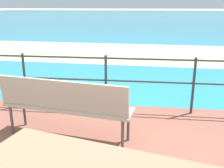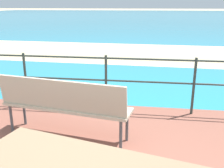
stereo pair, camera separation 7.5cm
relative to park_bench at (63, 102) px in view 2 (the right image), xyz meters
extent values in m
cube|color=teal|center=(0.38, 38.77, -0.60)|extent=(90.00, 90.00, 0.01)
cube|color=tan|center=(0.38, 7.18, -0.60)|extent=(54.15, 7.00, 0.01)
cube|color=#7A6047|center=(0.94, -1.22, -0.08)|extent=(1.76, 0.67, 0.04)
cube|color=#BCAD93|center=(0.01, 0.08, -0.09)|extent=(1.84, 0.71, 0.04)
cube|color=#BCAD93|center=(-0.02, -0.10, 0.14)|extent=(1.78, 0.39, 0.41)
cylinder|color=#4C5156|center=(0.85, 0.09, -0.32)|extent=(0.04, 0.04, 0.46)
cylinder|color=#4C5156|center=(0.79, -0.21, -0.32)|extent=(0.04, 0.04, 0.46)
cylinder|color=#4C5156|center=(-0.77, 0.37, -0.32)|extent=(0.04, 0.04, 0.46)
cylinder|color=#4C5156|center=(-0.82, 0.07, -0.32)|extent=(0.04, 0.04, 0.46)
cylinder|color=#2D3833|center=(-1.09, 1.15, -0.06)|extent=(0.04, 0.04, 0.97)
cylinder|color=#2D3833|center=(0.38, 1.15, -0.06)|extent=(0.04, 0.04, 0.97)
cylinder|color=#2D3833|center=(1.86, 1.15, -0.06)|extent=(0.04, 0.04, 0.97)
cylinder|color=#2D3833|center=(0.38, 1.15, 0.38)|extent=(5.90, 0.03, 0.03)
cylinder|color=#2D3833|center=(0.38, 1.15, -0.01)|extent=(5.90, 0.03, 0.03)
camera|label=1|loc=(1.02, -3.10, 1.25)|focal=41.53mm
camera|label=2|loc=(1.09, -3.09, 1.25)|focal=41.53mm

